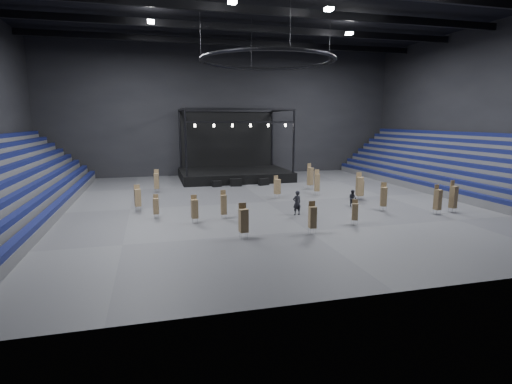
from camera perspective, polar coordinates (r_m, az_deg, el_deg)
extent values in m
plane|color=#444547|center=(38.16, 1.57, -1.44)|extent=(50.00, 50.00, 0.00)
cube|color=black|center=(38.76, 1.71, 25.61)|extent=(50.00, 42.00, 0.20)
cube|color=black|center=(57.84, -4.33, 11.47)|extent=(50.00, 0.20, 18.00)
cube|color=black|center=(18.24, 21.04, 13.58)|extent=(50.00, 0.20, 18.00)
cube|color=black|center=(50.47, 30.54, 10.30)|extent=(0.20, 42.00, 18.00)
cube|color=#4A4B4D|center=(38.22, -30.99, -2.33)|extent=(7.20, 40.00, 0.75)
cube|color=#0D103B|center=(37.30, -26.23, -1.29)|extent=(0.59, 40.00, 0.40)
cube|color=#4A4B4D|center=(38.28, -31.68, -1.81)|extent=(6.30, 40.00, 1.50)
cube|color=#0D103B|center=(37.37, -27.67, -0.22)|extent=(0.59, 40.00, 0.40)
cube|color=#4A4B4D|center=(38.35, -32.38, -1.28)|extent=(5.40, 40.00, 2.25)
cube|color=#0D103B|center=(37.47, -29.10, 0.84)|extent=(0.59, 40.00, 0.40)
cube|color=#0D103B|center=(37.61, -30.53, 1.90)|extent=(0.59, 40.00, 0.40)
cube|color=#0D103B|center=(37.78, -31.94, 2.95)|extent=(0.59, 40.00, 0.40)
cube|color=#4A4B4D|center=(48.55, 26.61, 0.44)|extent=(7.20, 40.00, 0.75)
cube|color=#0D103B|center=(46.37, 23.61, 0.98)|extent=(0.59, 40.00, 0.40)
cube|color=#4A4B4D|center=(48.79, 27.05, 0.89)|extent=(6.30, 40.00, 1.50)
cube|color=#0D103B|center=(46.83, 24.54, 1.92)|extent=(0.59, 40.00, 0.40)
cube|color=#4A4B4D|center=(49.04, 27.47, 1.34)|extent=(5.40, 40.00, 2.25)
cube|color=#0D103B|center=(47.31, 25.46, 2.84)|extent=(0.59, 40.00, 0.40)
cube|color=#4A4B4D|center=(49.29, 27.90, 1.79)|extent=(4.50, 40.00, 3.00)
cube|color=#0D103B|center=(47.82, 26.35, 3.75)|extent=(0.59, 40.00, 0.40)
cube|color=#4A4B4D|center=(49.55, 28.32, 2.23)|extent=(3.60, 40.00, 3.75)
cube|color=#0D103B|center=(48.35, 27.23, 4.63)|extent=(0.59, 40.00, 0.40)
cube|color=#4A4B4D|center=(49.81, 28.74, 2.67)|extent=(2.70, 40.00, 4.50)
cube|color=#0D103B|center=(48.90, 28.09, 5.49)|extent=(0.59, 40.00, 0.40)
cube|color=#4A4B4D|center=(50.08, 29.15, 3.10)|extent=(1.80, 40.00, 5.25)
cube|color=#0D103B|center=(49.47, 28.94, 6.34)|extent=(0.59, 40.00, 0.40)
cube|color=#4A4B4D|center=(50.36, 29.56, 3.53)|extent=(0.90, 40.00, 6.00)
cube|color=#0D103B|center=(50.06, 29.77, 7.16)|extent=(0.59, 40.00, 0.40)
cube|color=black|center=(52.91, -3.13, 2.49)|extent=(14.00, 10.00, 1.20)
cube|color=black|center=(57.20, -4.15, 7.68)|extent=(13.30, 0.30, 8.00)
cylinder|color=black|center=(47.01, -10.00, 6.88)|extent=(0.24, 0.24, 7.80)
cylinder|color=black|center=(56.17, -10.79, 7.38)|extent=(0.24, 0.24, 7.80)
cylinder|color=black|center=(49.86, 5.41, 7.18)|extent=(0.24, 0.24, 7.80)
cylinder|color=black|center=(58.58, 2.31, 7.66)|extent=(0.24, 0.24, 7.80)
cube|color=black|center=(47.95, -2.10, 11.76)|extent=(13.40, 0.25, 0.25)
cube|color=black|center=(56.96, -4.16, 11.50)|extent=(13.40, 0.25, 0.25)
cube|color=black|center=(47.93, -2.08, 9.96)|extent=(13.40, 0.20, 0.20)
cylinder|color=white|center=(47.04, -8.72, 9.36)|extent=(0.24, 0.24, 0.35)
cylinder|color=white|center=(47.33, -6.04, 9.43)|extent=(0.24, 0.24, 0.35)
cylinder|color=white|center=(47.71, -3.39, 9.47)|extent=(0.24, 0.24, 0.35)
cylinder|color=white|center=(48.19, -0.79, 9.50)|extent=(0.24, 0.24, 0.35)
cylinder|color=white|center=(48.76, 1.76, 9.50)|extent=(0.24, 0.24, 0.35)
cylinder|color=white|center=(49.43, 4.24, 9.49)|extent=(0.24, 0.24, 0.35)
torus|color=black|center=(37.74, 1.67, 18.27)|extent=(12.30, 12.30, 0.30)
cylinder|color=black|center=(40.23, 10.52, 21.22)|extent=(0.04, 0.04, 5.00)
cylinder|color=black|center=(43.86, -0.66, 20.45)|extent=(0.04, 0.04, 5.00)
cylinder|color=black|center=(36.98, -8.00, 22.28)|extent=(0.04, 0.04, 5.00)
cylinder|color=black|center=(32.60, 4.94, 24.00)|extent=(0.04, 0.04, 5.00)
cube|color=black|center=(38.55, 1.70, 24.46)|extent=(49.00, 0.35, 0.70)
cube|color=black|center=(45.14, -1.00, 22.35)|extent=(49.00, 0.35, 0.70)
cube|color=black|center=(52.80, -3.20, 20.56)|extent=(49.00, 0.35, 0.70)
cube|color=white|center=(40.85, -14.80, 22.47)|extent=(0.60, 0.60, 0.25)
cube|color=white|center=(45.69, 13.17, 21.19)|extent=(0.60, 0.60, 0.25)
cube|color=white|center=(33.71, -3.41, 25.48)|extent=(0.60, 0.60, 0.25)
cube|color=white|center=(36.11, 10.37, 24.31)|extent=(0.60, 0.60, 0.25)
cube|color=black|center=(47.05, -5.61, 1.18)|extent=(1.16, 0.79, 0.71)
cube|color=black|center=(47.30, -2.89, 1.38)|extent=(1.41, 0.80, 0.90)
cube|color=black|center=(47.96, 1.10, 1.47)|extent=(1.37, 0.95, 0.83)
cylinder|color=silver|center=(30.54, -9.03, -4.16)|extent=(0.03, 0.03, 0.39)
cylinder|color=silver|center=(30.90, -9.10, -4.00)|extent=(0.03, 0.03, 0.39)
cylinder|color=silver|center=(30.58, -8.33, -4.13)|extent=(0.03, 0.03, 0.39)
cylinder|color=silver|center=(30.94, -8.41, -3.96)|extent=(0.03, 0.03, 0.39)
cube|color=#9B7E56|center=(30.53, -8.77, -2.40)|extent=(0.53, 0.53, 1.44)
cube|color=#9B7E56|center=(30.58, -8.89, -1.10)|extent=(0.46, 0.12, 0.79)
cylinder|color=silver|center=(35.67, -16.81, -2.36)|extent=(0.03, 0.03, 0.42)
cylinder|color=silver|center=(36.07, -16.78, -2.23)|extent=(0.03, 0.03, 0.42)
cylinder|color=silver|center=(35.66, -16.16, -2.34)|extent=(0.03, 0.03, 0.42)
cylinder|color=silver|center=(36.05, -16.14, -2.20)|extent=(0.03, 0.03, 0.42)
cube|color=#9B7E56|center=(35.67, -16.55, -0.78)|extent=(0.59, 0.59, 1.49)
cube|color=#9B7E56|center=(35.76, -16.66, 0.37)|extent=(0.49, 0.15, 0.82)
cylinder|color=silver|center=(26.28, -2.14, -6.35)|extent=(0.03, 0.03, 0.45)
cylinder|color=silver|center=(26.68, -2.34, -6.10)|extent=(0.03, 0.03, 0.45)
cylinder|color=silver|center=(26.37, -1.23, -6.29)|extent=(0.03, 0.03, 0.45)
cylinder|color=silver|center=(26.77, -1.44, -6.04)|extent=(0.03, 0.03, 0.45)
cube|color=#9B7E56|center=(26.26, -1.80, -4.10)|extent=(0.60, 0.60, 1.55)
cube|color=#9B7E56|center=(26.30, -1.97, -2.45)|extent=(0.52, 0.13, 0.85)
cylinder|color=silver|center=(39.87, 14.36, -0.92)|extent=(0.03, 0.03, 0.46)
cylinder|color=silver|center=(40.24, 14.07, -0.81)|extent=(0.03, 0.03, 0.46)
cylinder|color=silver|center=(40.08, 14.91, -0.89)|extent=(0.03, 0.03, 0.46)
cylinder|color=silver|center=(40.45, 14.61, -0.77)|extent=(0.03, 0.03, 0.46)
cube|color=#9B7E56|center=(39.96, 14.56, 0.76)|extent=(0.59, 0.59, 1.82)
cube|color=#9B7E56|center=(40.04, 14.48, 2.03)|extent=(0.53, 0.11, 1.00)
cylinder|color=silver|center=(32.71, -14.32, -3.44)|extent=(0.03, 0.03, 0.34)
cylinder|color=silver|center=(33.03, -14.32, -3.31)|extent=(0.03, 0.03, 0.34)
cylinder|color=silver|center=(32.71, -13.74, -3.41)|extent=(0.03, 0.03, 0.34)
cylinder|color=silver|center=(33.03, -13.76, -3.28)|extent=(0.03, 0.03, 0.34)
cube|color=#9B7E56|center=(32.69, -14.10, -1.97)|extent=(0.46, 0.46, 1.28)
cube|color=#9B7E56|center=(32.74, -14.11, -0.90)|extent=(0.40, 0.10, 0.70)
cylinder|color=silver|center=(41.86, 8.52, -0.21)|extent=(0.03, 0.03, 0.42)
cylinder|color=silver|center=(42.23, 8.31, -0.12)|extent=(0.03, 0.03, 0.42)
cylinder|color=silver|center=(42.02, 9.03, -0.19)|extent=(0.03, 0.03, 0.42)
cylinder|color=silver|center=(42.39, 8.81, -0.09)|extent=(0.03, 0.03, 0.42)
cube|color=#9B7E56|center=(41.94, 8.71, 1.35)|extent=(0.61, 0.61, 1.81)
cube|color=#9B7E56|center=(42.03, 8.69, 2.54)|extent=(0.49, 0.18, 0.99)
cylinder|color=silver|center=(44.32, -14.22, 0.16)|extent=(0.03, 0.03, 0.42)
cylinder|color=silver|center=(44.71, -14.22, 0.24)|extent=(0.03, 0.03, 0.42)
cylinder|color=silver|center=(44.32, -13.71, 0.18)|extent=(0.03, 0.03, 0.42)
cylinder|color=silver|center=(44.71, -13.72, 0.27)|extent=(0.03, 0.03, 0.42)
cube|color=#9B7E56|center=(44.35, -14.02, 1.54)|extent=(0.55, 0.55, 1.67)
cube|color=#9B7E56|center=(44.45, -14.04, 2.58)|extent=(0.48, 0.11, 0.92)
cylinder|color=silver|center=(39.86, 2.85, -0.64)|extent=(0.03, 0.03, 0.42)
cylinder|color=silver|center=(40.23, 2.68, -0.54)|extent=(0.03, 0.03, 0.42)
cylinder|color=silver|center=(39.98, 3.40, -0.61)|extent=(0.03, 0.03, 0.42)
cylinder|color=silver|center=(40.35, 3.23, -0.51)|extent=(0.03, 0.03, 0.42)
cube|color=#9B7E56|center=(39.94, 3.05, 0.77)|extent=(0.67, 0.67, 1.48)
cube|color=#9B7E56|center=(39.99, 2.86, 1.79)|extent=(0.47, 0.25, 0.82)
cylinder|color=silver|center=(40.70, 14.68, -0.78)|extent=(0.03, 0.03, 0.37)
cylinder|color=silver|center=(41.00, 14.44, -0.69)|extent=(0.03, 0.03, 0.37)
cylinder|color=silver|center=(40.87, 15.11, -0.75)|extent=(0.03, 0.03, 0.37)
cylinder|color=silver|center=(41.17, 14.87, -0.66)|extent=(0.03, 0.03, 0.37)
cube|color=#9B7E56|center=(40.77, 14.83, 0.55)|extent=(0.58, 0.58, 1.47)
cube|color=#9B7E56|center=(40.85, 14.84, 1.54)|extent=(0.42, 0.21, 0.81)
cylinder|color=silver|center=(31.63, -4.88, -3.59)|extent=(0.03, 0.03, 0.37)
cylinder|color=silver|center=(31.96, -4.99, -3.45)|extent=(0.03, 0.03, 0.37)
cylinder|color=silver|center=(31.69, -4.26, -3.56)|extent=(0.03, 0.03, 0.37)
cylinder|color=silver|center=(32.02, -4.37, -3.42)|extent=(0.03, 0.03, 0.37)
cube|color=#9B7E56|center=(31.61, -4.65, -1.82)|extent=(0.44, 0.44, 1.55)
cube|color=#9B7E56|center=(31.65, -4.73, -0.47)|extent=(0.42, 0.06, 0.85)
cylinder|color=silver|center=(35.95, 17.58, -2.32)|extent=(0.03, 0.03, 0.41)
cylinder|color=silver|center=(36.27, 17.25, -2.19)|extent=(0.03, 0.03, 0.41)
cylinder|color=silver|center=(36.16, 18.11, -2.28)|extent=(0.03, 0.03, 0.41)
cylinder|color=silver|center=(36.48, 17.78, -2.15)|extent=(0.03, 0.03, 0.41)
cube|color=#9B7E56|center=(36.01, 17.77, -0.63)|extent=(0.64, 0.64, 1.65)
cube|color=#9B7E56|center=(36.08, 17.77, 0.63)|extent=(0.47, 0.23, 0.90)
cylinder|color=silver|center=(36.16, 24.36, -2.70)|extent=(0.03, 0.03, 0.40)
cylinder|color=silver|center=(36.45, 23.99, -2.58)|extent=(0.03, 0.03, 0.40)
cylinder|color=silver|center=(36.40, 24.83, -2.65)|extent=(0.03, 0.03, 0.40)
cylinder|color=silver|center=(36.68, 24.46, -2.53)|extent=(0.03, 0.03, 0.40)
cube|color=#9B7E56|center=(36.22, 24.53, -1.01)|extent=(0.56, 0.56, 1.68)
cube|color=#9B7E56|center=(36.22, 24.38, 0.28)|extent=(0.47, 0.14, 0.93)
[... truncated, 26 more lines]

